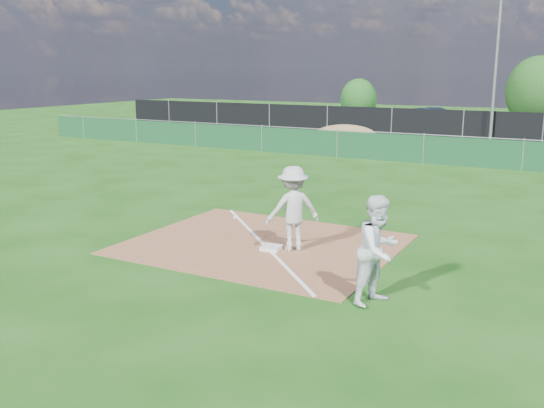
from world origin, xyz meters
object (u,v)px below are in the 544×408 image
at_px(runner, 379,250).
at_px(tree_mid, 537,91).
at_px(car_mid, 434,121).
at_px(tree_left, 358,100).
at_px(light_pole, 496,68).
at_px(car_left, 356,117).
at_px(play_at_first, 293,209).
at_px(first_base, 271,248).

xyz_separation_m(runner, tree_mid, (-1.00, 35.02, 1.52)).
relative_size(car_mid, tree_left, 1.49).
distance_m(light_pole, car_mid, 6.73).
bearing_deg(runner, car_left, 40.91).
relative_size(tree_left, tree_mid, 0.67).
height_order(play_at_first, car_left, play_at_first).
xyz_separation_m(car_mid, tree_mid, (5.09, 6.84, 1.68)).
height_order(light_pole, car_mid, light_pole).
xyz_separation_m(first_base, runner, (3.13, -1.85, 0.91)).
bearing_deg(play_at_first, car_left, 108.19).
xyz_separation_m(tree_left, tree_mid, (12.21, 1.25, 0.82)).
bearing_deg(tree_mid, light_pole, -95.27).
relative_size(play_at_first, car_mid, 0.43).
distance_m(runner, tree_left, 36.26).
bearing_deg(first_base, tree_mid, 86.32).
bearing_deg(runner, light_pole, 24.01).
xyz_separation_m(play_at_first, tree_left, (-10.50, 31.69, 0.70)).
bearing_deg(play_at_first, runner, -37.41).
height_order(light_pole, first_base, light_pole).
bearing_deg(car_left, first_base, -159.03).
relative_size(play_at_first, car_left, 0.44).
height_order(light_pole, tree_left, light_pole).
relative_size(runner, tree_mid, 0.40).
bearing_deg(light_pole, car_left, 152.86).
relative_size(car_left, tree_mid, 0.98).
height_order(runner, tree_left, tree_left).
height_order(play_at_first, car_mid, play_at_first).
relative_size(light_pole, tree_left, 2.46).
bearing_deg(play_at_first, car_mid, 97.38).
bearing_deg(car_left, tree_mid, -55.06).
bearing_deg(light_pole, play_at_first, -91.78).
xyz_separation_m(first_base, car_mid, (-2.95, 26.33, 0.74)).
distance_m(tree_left, tree_mid, 12.30).
height_order(car_left, tree_left, tree_left).
distance_m(light_pole, tree_mid, 11.31).
bearing_deg(light_pole, tree_mid, 84.73).
distance_m(play_at_first, tree_left, 33.40).
height_order(first_base, tree_mid, tree_mid).
bearing_deg(first_base, car_mid, 96.40).
bearing_deg(first_base, play_at_first, 27.46).
height_order(light_pole, play_at_first, light_pole).
distance_m(light_pole, play_at_first, 22.01).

